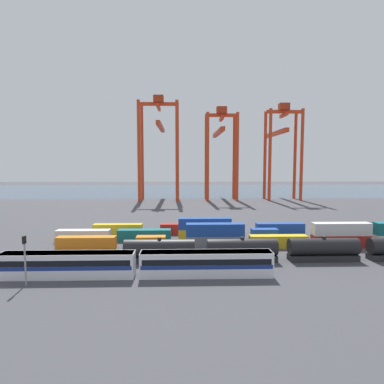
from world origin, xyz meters
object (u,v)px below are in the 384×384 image
object	(u,v)px
shipping_container_12	(205,235)
gantry_crane_west	(159,137)
shipping_container_1	(151,242)
shipping_container_11	(144,235)
shipping_container_2	(215,242)
gantry_crane_central	(220,143)
gantry_crane_east	(281,142)
signal_mast	(25,253)
shipping_container_10	(83,235)
shipping_container_5	(341,241)
passenger_train	(137,263)
shipping_container_18	(280,228)
freight_tank_row	(283,249)
shipping_container_14	(264,234)
shipping_container_15	(118,229)

from	to	relation	value
shipping_container_12	gantry_crane_west	xyz separation A→B (m)	(-16.54, 87.57, 29.39)
shipping_container_1	shipping_container_11	xyz separation A→B (m)	(-2.20, 6.95, 0.00)
shipping_container_2	shipping_container_11	world-z (taller)	same
shipping_container_11	gantry_crane_west	xyz separation A→B (m)	(-2.66, 87.57, 29.39)
gantry_crane_central	gantry_crane_east	distance (m)	30.37
signal_mast	shipping_container_10	size ratio (longest dim) A/B	0.60
signal_mast	gantry_crane_central	xyz separation A→B (m)	(41.64, 115.12, 23.19)
shipping_container_2	signal_mast	bearing A→B (deg)	-145.90
shipping_container_5	shipping_container_2	bearing A→B (deg)	180.00
shipping_container_12	gantry_crane_west	size ratio (longest dim) A/B	0.24
passenger_train	gantry_crane_central	bearing A→B (deg)	76.94
signal_mast	shipping_container_11	xyz separation A→B (m)	(13.94, 26.92, -3.43)
shipping_container_18	shipping_container_10	bearing A→B (deg)	-171.65
shipping_container_12	shipping_container_10	bearing A→B (deg)	180.00
freight_tank_row	shipping_container_18	distance (m)	24.15
shipping_container_2	shipping_container_10	size ratio (longest dim) A/B	1.00
shipping_container_14	freight_tank_row	bearing A→B (deg)	-92.87
signal_mast	shipping_container_5	distance (m)	59.74
passenger_train	gantry_crane_central	xyz separation A→B (m)	(25.97, 111.95, 25.77)
shipping_container_2	gantry_crane_west	bearing A→B (deg)	100.91
shipping_container_11	shipping_container_15	world-z (taller)	same
shipping_container_5	gantry_crane_central	xyz separation A→B (m)	(-14.56, 95.15, 26.62)
shipping_container_15	shipping_container_10	bearing A→B (deg)	-132.84
shipping_container_2	gantry_crane_west	distance (m)	100.65
freight_tank_row	gantry_crane_west	xyz separation A→B (m)	(-29.60, 103.83, 28.57)
passenger_train	gantry_crane_east	xyz separation A→B (m)	(56.33, 111.44, 26.30)
shipping_container_2	shipping_container_15	world-z (taller)	same
shipping_container_10	gantry_crane_central	distance (m)	101.08
passenger_train	shipping_container_2	bearing A→B (deg)	50.55
signal_mast	shipping_container_18	distance (m)	58.41
shipping_container_12	gantry_crane_east	bearing A→B (deg)	63.26
freight_tank_row	shipping_container_15	distance (m)	41.48
freight_tank_row	gantry_crane_central	distance (m)	107.61
shipping_container_1	shipping_container_18	world-z (taller)	same
signal_mast	shipping_container_18	xyz separation A→B (m)	(47.46, 33.88, -3.43)
passenger_train	freight_tank_row	xyz separation A→B (m)	(25.20, 7.48, -0.02)
shipping_container_1	shipping_container_2	xyz separation A→B (m)	(13.35, 0.00, 0.00)
passenger_train	shipping_container_10	distance (m)	28.43
passenger_train	shipping_container_15	bearing A→B (deg)	106.62
freight_tank_row	passenger_train	bearing A→B (deg)	-163.46
freight_tank_row	shipping_container_5	distance (m)	17.95
shipping_container_18	gantry_crane_central	world-z (taller)	gantry_crane_central
shipping_container_2	shipping_container_14	xyz separation A→B (m)	(12.20, 6.95, 0.00)
shipping_container_2	shipping_container_10	xyz separation A→B (m)	(-29.43, 6.95, 0.00)
shipping_container_10	shipping_container_14	xyz separation A→B (m)	(41.63, 0.00, 0.00)
shipping_container_5	shipping_container_15	xyz separation A→B (m)	(-49.69, 13.91, 0.00)
shipping_container_5	gantry_crane_west	size ratio (longest dim) A/B	0.24
shipping_container_14	shipping_container_15	size ratio (longest dim) A/B	0.50
shipping_container_18	shipping_container_15	bearing A→B (deg)	180.00
shipping_container_5	shipping_container_14	bearing A→B (deg)	154.39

